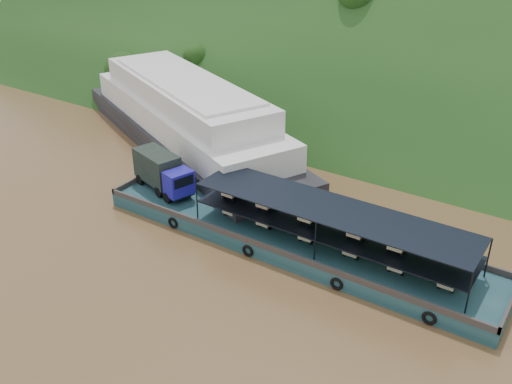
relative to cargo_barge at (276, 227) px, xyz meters
The scene contains 4 objects.
ground 2.32m from the cargo_barge, 116.36° to the right, with size 160.00×160.00×0.00m, color brown.
hillside 34.25m from the cargo_barge, 91.48° to the left, with size 140.00×28.00×28.00m, color #153212.
cargo_barge is the anchor object (origin of this frame).
passenger_ferry 22.70m from the cargo_barge, 149.07° to the left, with size 40.71×25.97×8.14m.
Camera 1 is at (22.41, -33.63, 26.17)m, focal length 40.00 mm.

